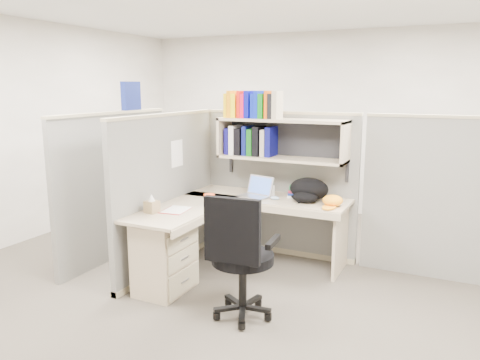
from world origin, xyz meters
The scene contains 14 objects.
ground centered at (0.00, 0.00, 0.00)m, with size 6.00×6.00×0.00m, color #352F29.
room_shell centered at (0.00, 0.00, 1.62)m, with size 6.00×6.00×6.00m.
cubicle centered at (-0.37, 0.45, 0.91)m, with size 3.79×1.84×1.95m.
desk centered at (-0.41, -0.29, 0.44)m, with size 1.74×1.75×0.73m.
laptop centered at (-0.12, 0.49, 0.84)m, with size 0.32×0.32×0.23m, color #B5B5BA, non-canonical shape.
backpack centered at (0.44, 0.56, 0.85)m, with size 0.41×0.31×0.24m, color black, non-canonical shape.
orange_cap centered at (0.73, 0.49, 0.79)m, with size 0.20×0.23×0.11m, color orange, non-canonical shape.
snack_canister centered at (-0.40, 0.00, 0.79)m, with size 0.11×0.11×0.11m.
tissue_box centered at (-0.74, -0.50, 0.82)m, with size 0.11×0.11×0.18m, color #977F55, non-canonical shape.
mouse centered at (0.12, 0.48, 0.75)m, with size 0.10×0.07×0.04m, color #8BA9C6.
paper_cup centered at (0.00, 0.67, 0.78)m, with size 0.07×0.07×0.11m, color silver.
book_stack centered at (0.25, 0.74, 0.78)m, with size 0.16×0.22×0.11m, color gray, non-canonical shape.
loose_paper centered at (-0.58, -0.31, 0.73)m, with size 0.21×0.28×0.00m, color silver, non-canonical shape.
task_chair centered at (0.31, -0.75, 0.38)m, with size 0.58×0.54×1.08m.
Camera 1 is at (1.86, -3.97, 1.89)m, focal length 35.00 mm.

